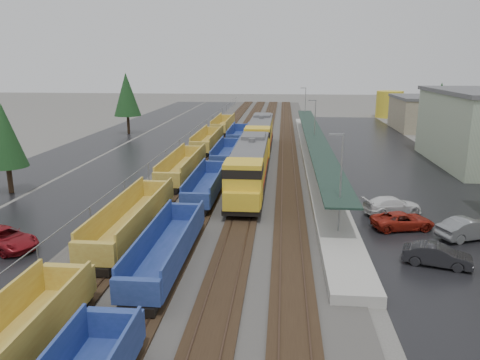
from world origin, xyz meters
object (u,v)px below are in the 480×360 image
object	(u,v)px
parked_car_west_c	(4,239)
parked_car_east_a	(437,255)
parked_car_east_b	(403,221)
locomotive_lead	(250,167)
well_string_blue	(191,211)
parked_car_east_e	(469,229)
well_string_yellow	(163,188)
parked_car_east_c	(392,206)
storage_tank	(389,104)
locomotive_trail	(260,135)

from	to	relation	value
parked_car_west_c	parked_car_east_a	bearing A→B (deg)	-65.51
parked_car_west_c	parked_car_east_b	bearing A→B (deg)	-52.26
locomotive_lead	parked_car_east_a	distance (m)	21.51
well_string_blue	parked_car_east_e	bearing A→B (deg)	-3.39
well_string_yellow	parked_car_east_c	xyz separation A→B (m)	(20.85, -2.00, -0.48)
well_string_yellow	parked_car_east_e	size ratio (longest dim) A/B	21.76
well_string_blue	parked_car_east_a	distance (m)	18.52
parked_car_east_a	parked_car_east_e	distance (m)	6.39
storage_tank	well_string_blue	bearing A→B (deg)	-112.23
well_string_blue	parked_car_east_c	bearing A→B (deg)	14.44
storage_tank	parked_car_east_b	bearing A→B (deg)	-101.08
well_string_yellow	parked_car_east_c	world-z (taller)	well_string_yellow
well_string_yellow	parked_car_east_e	bearing A→B (deg)	-16.74
well_string_blue	parked_car_east_a	size ratio (longest dim) A/B	21.86
well_string_yellow	locomotive_trail	bearing A→B (deg)	72.29
locomotive_trail	parked_car_east_a	xyz separation A→B (m)	(13.39, -37.73, -1.87)
parked_car_east_b	parked_car_east_e	bearing A→B (deg)	-124.03
locomotive_trail	well_string_yellow	world-z (taller)	locomotive_trail
parked_car_east_c	locomotive_trail	bearing A→B (deg)	7.99
parked_car_east_c	locomotive_lead	bearing A→B (deg)	47.38
well_string_yellow	parked_car_west_c	distance (m)	15.02
well_string_yellow	storage_tank	world-z (taller)	storage_tank
well_string_blue	parked_car_east_e	distance (m)	21.29
parked_car_east_e	well_string_yellow	bearing A→B (deg)	49.62
locomotive_trail	parked_car_east_b	distance (m)	33.51
locomotive_lead	parked_car_east_e	size ratio (longest dim) A/B	4.40
well_string_yellow	parked_car_east_b	bearing A→B (deg)	-15.66
locomotive_trail	parked_car_east_e	xyz separation A→B (m)	(17.25, -32.64, -1.77)
parked_car_west_c	parked_car_east_c	world-z (taller)	parked_car_west_c
well_string_blue	storage_tank	size ratio (longest dim) A/B	15.20
parked_car_east_b	well_string_blue	bearing A→B (deg)	79.30
locomotive_trail	parked_car_east_e	world-z (taller)	locomotive_trail
locomotive_trail	well_string_blue	distance (m)	31.67
storage_tank	locomotive_trail	bearing A→B (deg)	-120.77
locomotive_trail	well_string_blue	xyz separation A→B (m)	(-4.00, -31.39, -1.42)
locomotive_trail	parked_car_east_a	bearing A→B (deg)	-70.46
parked_car_east_a	parked_car_east_c	size ratio (longest dim) A/B	0.83
parked_car_east_c	parked_car_east_e	world-z (taller)	parked_car_east_e
well_string_blue	parked_car_east_c	world-z (taller)	well_string_blue
locomotive_trail	well_string_blue	world-z (taller)	locomotive_trail
locomotive_lead	parked_car_east_a	xyz separation A→B (m)	(13.39, -16.73, -1.87)
parked_car_east_e	parked_car_east_a	bearing A→B (deg)	119.22
parked_car_east_e	locomotive_lead	bearing A→B (deg)	32.35
locomotive_trail	storage_tank	size ratio (longest dim) A/B	3.50
well_string_yellow	parked_car_west_c	xyz separation A→B (m)	(-8.22, -12.57, -0.48)
well_string_blue	well_string_yellow	bearing A→B (deg)	122.26
parked_car_west_c	parked_car_east_b	distance (m)	29.82
well_string_yellow	well_string_blue	size ratio (longest dim) A/B	1.14
locomotive_lead	parked_car_west_c	distance (m)	23.29
well_string_yellow	parked_car_east_c	size ratio (longest dim) A/B	20.73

